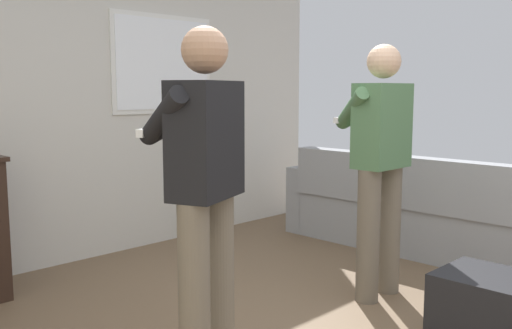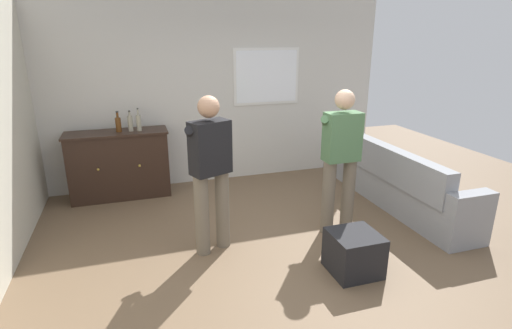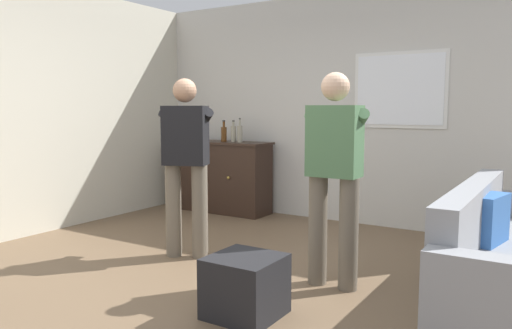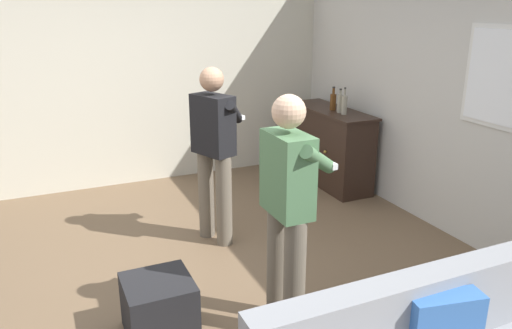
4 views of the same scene
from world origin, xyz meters
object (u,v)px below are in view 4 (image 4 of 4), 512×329
(sideboard_cabinet, at_px, (330,146))
(person_standing_right, at_px, (288,205))
(bottle_wine_green, at_px, (333,101))
(ottoman, at_px, (159,307))
(person_standing_left, at_px, (214,147))
(bottle_liquor_amber, at_px, (344,105))
(bottle_spirits_clear, at_px, (340,103))

(sideboard_cabinet, xyz_separation_m, person_standing_right, (2.45, -1.88, 0.46))
(bottle_wine_green, distance_m, ottoman, 3.56)
(person_standing_left, distance_m, person_standing_right, 1.50)
(sideboard_cabinet, distance_m, bottle_liquor_amber, 0.67)
(bottle_wine_green, bearing_deg, bottle_spirits_clear, -1.58)
(bottle_spirits_clear, bearing_deg, bottle_liquor_amber, -7.90)
(bottle_liquor_amber, height_order, person_standing_right, person_standing_right)
(bottle_wine_green, xyz_separation_m, ottoman, (2.13, -2.72, -0.86))
(bottle_wine_green, height_order, bottle_liquor_amber, bottle_liquor_amber)
(ottoman, bearing_deg, bottle_wine_green, 128.07)
(ottoman, xyz_separation_m, person_standing_left, (-1.23, 0.86, 0.73))
(sideboard_cabinet, xyz_separation_m, bottle_wine_green, (0.04, -0.01, 0.59))
(person_standing_left, bearing_deg, bottle_spirits_clear, 111.84)
(sideboard_cabinet, relative_size, ottoman, 2.99)
(bottle_liquor_amber, relative_size, person_standing_right, 0.19)
(sideboard_cabinet, bearing_deg, person_standing_right, -37.50)
(bottle_liquor_amber, bearing_deg, bottle_spirits_clear, 172.10)
(bottle_liquor_amber, relative_size, bottle_spirits_clear, 1.11)
(bottle_liquor_amber, xyz_separation_m, person_standing_left, (0.63, -1.84, -0.14))
(sideboard_cabinet, bearing_deg, bottle_spirits_clear, -4.00)
(bottle_wine_green, bearing_deg, sideboard_cabinet, 167.38)
(bottle_wine_green, distance_m, bottle_liquor_amber, 0.27)
(sideboard_cabinet, bearing_deg, bottle_liquor_amber, -5.40)
(sideboard_cabinet, height_order, bottle_wine_green, bottle_wine_green)
(person_standing_left, relative_size, person_standing_right, 1.00)
(bottle_spirits_clear, distance_m, person_standing_left, 2.00)
(bottle_spirits_clear, height_order, person_standing_left, person_standing_left)
(bottle_liquor_amber, bearing_deg, ottoman, -55.46)
(bottle_wine_green, bearing_deg, bottle_liquor_amber, -4.21)
(bottle_liquor_amber, distance_m, person_standing_left, 1.95)
(person_standing_left, bearing_deg, person_standing_right, -0.36)
(bottle_spirits_clear, relative_size, person_standing_left, 0.17)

